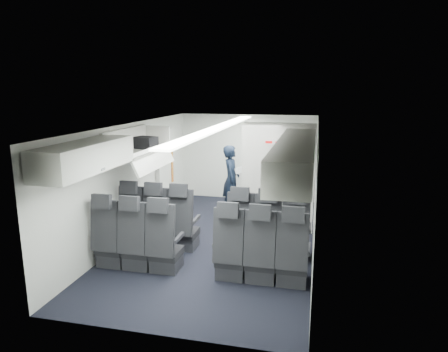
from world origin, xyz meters
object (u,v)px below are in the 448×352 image
at_px(boarding_door, 165,170).
at_px(flight_attendant, 231,180).
at_px(galley_unit, 284,166).
at_px(carry_on_bag, 146,143).
at_px(seat_row_front, 212,230).
at_px(seat_row_mid, 197,250).

bearing_deg(boarding_door, flight_attendant, 6.33).
bearing_deg(galley_unit, flight_attendant, -137.37).
height_order(galley_unit, carry_on_bag, carry_on_bag).
distance_m(boarding_door, carry_on_bag, 1.72).
height_order(seat_row_front, galley_unit, galley_unit).
height_order(seat_row_front, boarding_door, boarding_door).
distance_m(seat_row_mid, carry_on_bag, 2.48).
bearing_deg(seat_row_mid, seat_row_front, 90.00).
height_order(flight_attendant, carry_on_bag, carry_on_bag).
distance_m(seat_row_front, carry_on_bag, 2.06).
bearing_deg(seat_row_front, boarding_door, 128.16).
relative_size(seat_row_mid, boarding_door, 1.79).
bearing_deg(flight_attendant, seat_row_mid, 174.17).
relative_size(seat_row_front, flight_attendant, 2.15).
relative_size(galley_unit, carry_on_bag, 4.86).
height_order(seat_row_mid, boarding_door, boarding_door).
distance_m(galley_unit, carry_on_bag, 3.66).
xyz_separation_m(boarding_door, carry_on_bag, (0.22, -1.49, 0.83)).
distance_m(galley_unit, flight_attendant, 1.49).
bearing_deg(seat_row_front, carry_on_bag, 157.33).
xyz_separation_m(seat_row_mid, flight_attendant, (-0.14, 3.15, 0.37)).
xyz_separation_m(flight_attendant, carry_on_bag, (-1.28, -1.66, 1.01)).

